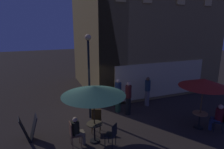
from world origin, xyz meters
name	(u,v)px	position (x,y,z in m)	size (l,w,h in m)	color
ground_plane	(92,123)	(0.00, 0.00, 0.00)	(60.00, 60.00, 0.00)	#2C241F
cafe_building	(132,29)	(3.73, 3.43, 4.21)	(8.82, 6.95, 8.44)	olive
street_lamp_near_corner	(89,64)	(0.08, 0.55, 2.70)	(0.29, 0.29, 4.08)	black
menu_sandwich_board	(29,128)	(-2.70, -0.46, 0.51)	(0.73, 0.62, 0.99)	black
cafe_table_0	(95,130)	(-0.30, -1.51, 0.52)	(0.61, 0.61, 0.79)	black
cafe_table_1	(200,118)	(4.34, -2.19, 0.49)	(0.64, 0.64, 0.72)	black
patio_umbrella_0	(94,91)	(-0.30, -1.51, 2.11)	(2.41, 2.41, 2.30)	black
patio_umbrella_1	(204,83)	(4.34, -2.19, 2.10)	(2.06, 2.06, 2.29)	black
cafe_chair_0	(112,133)	(0.23, -2.06, 0.55)	(0.54, 0.54, 0.92)	black
cafe_chair_1	(96,119)	(0.00, -0.76, 0.58)	(0.55, 0.55, 0.96)	#553B17
cafe_chair_2	(73,132)	(-1.14, -1.53, 0.59)	(0.41, 0.41, 1.00)	brown
cafe_chair_3	(221,120)	(4.95, -2.78, 0.56)	(0.61, 0.61, 0.91)	black
patron_seated_0	(77,130)	(-0.98, -1.52, 0.67)	(0.52, 0.31, 1.19)	#7E6D53
patron_seated_1	(218,116)	(4.85, -2.68, 0.70)	(0.53, 0.52, 1.24)	navy
patron_standing_2	(128,98)	(1.98, 0.19, 0.88)	(0.32, 0.32, 1.74)	black
patron_standing_3	(118,96)	(1.64, 0.70, 0.90)	(0.34, 0.34, 1.78)	#2A5033
patron_standing_4	(147,91)	(3.51, 0.85, 0.85)	(0.31, 0.31, 1.68)	slate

